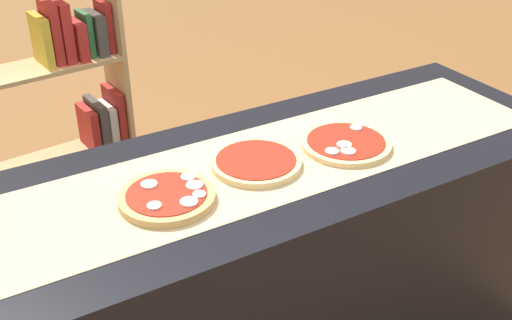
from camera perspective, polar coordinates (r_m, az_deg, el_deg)
counter at (r=2.10m, az=0.00°, el=-11.64°), size 2.10×0.69×0.94m
parchment_paper at (r=1.82m, az=0.00°, el=-0.52°), size 1.90×0.43×0.00m
pizza_mozzarella_0 at (r=1.68m, az=-8.08°, el=-3.34°), size 0.26×0.26×0.03m
pizza_plain_1 at (r=1.82m, az=-0.02°, el=-0.19°), size 0.27×0.27×0.02m
pizza_mozzarella_2 at (r=1.94m, az=8.18°, el=1.52°), size 0.28×0.28×0.02m
bookshelf at (r=2.90m, az=-17.30°, el=3.93°), size 0.82×0.32×1.34m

